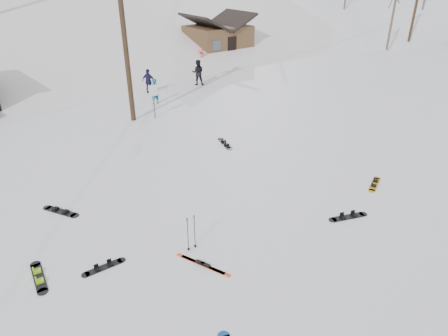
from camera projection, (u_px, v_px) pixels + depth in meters
ground at (293, 283)px, 10.78m from camera, size 200.00×200.00×0.00m
ski_slope at (0, 120)px, 55.35m from camera, size 60.00×85.24×65.97m
ridge_right at (237, 78)px, 71.53m from camera, size 45.66×93.98×54.59m
treeline_right at (261, 18)px, 59.70m from camera, size 20.00×60.00×10.00m
utility_pole at (124, 30)px, 19.60m from camera, size 2.00×0.26×9.00m
trail_sign at (153, 95)px, 21.47m from camera, size 0.50×0.09×1.85m
cabin at (218, 40)px, 35.08m from camera, size 5.39×4.40×3.77m
hero_skis at (203, 264)px, 11.40m from camera, size 0.78×1.72×0.09m
ski_poles at (191, 233)px, 11.77m from camera, size 0.32×0.09×1.17m
board_scatter_a at (104, 267)px, 11.31m from camera, size 1.29×0.27×0.09m
board_scatter_b at (61, 211)px, 13.81m from camera, size 0.90×1.36×0.11m
board_scatter_c at (39, 277)px, 10.94m from camera, size 0.40×1.52×0.11m
board_scatter_d at (348, 217)px, 13.52m from camera, size 1.39×0.67×0.10m
board_scatter_e at (375, 184)px, 15.49m from camera, size 1.28×0.72×0.10m
board_scatter_f at (225, 143)px, 18.92m from camera, size 0.62×1.46×0.11m
skier_teal at (154, 91)px, 23.85m from camera, size 0.60×0.43×1.55m
skier_dark at (198, 72)px, 27.50m from camera, size 1.06×1.01×1.73m
skier_pink at (201, 58)px, 32.14m from camera, size 1.07×0.89×1.45m
skier_navy at (149, 81)px, 25.79m from camera, size 0.85×0.98×1.58m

